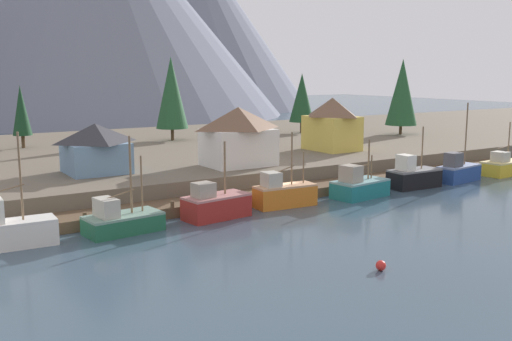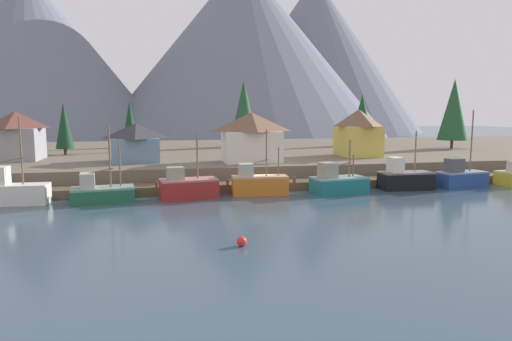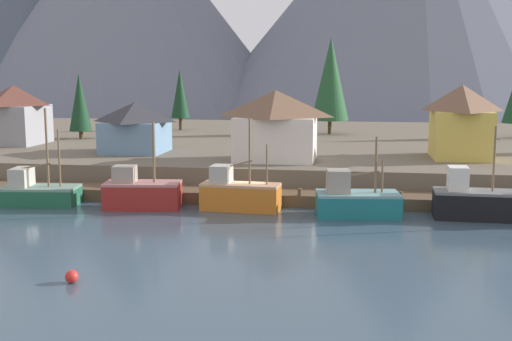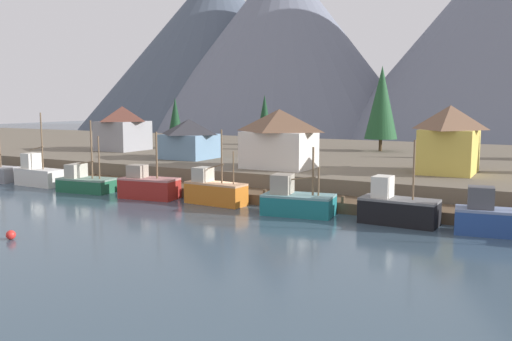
{
  "view_description": "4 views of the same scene",
  "coord_description": "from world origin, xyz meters",
  "px_view_note": "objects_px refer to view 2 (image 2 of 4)",
  "views": [
    {
      "loc": [
        -33.54,
        -47.84,
        13.23
      ],
      "look_at": [
        -0.63,
        3.87,
        2.87
      ],
      "focal_mm": 41.13,
      "sensor_mm": 36.0,
      "label": 1
    },
    {
      "loc": [
        -11.61,
        -50.56,
        9.32
      ],
      "look_at": [
        -0.19,
        2.48,
        2.26
      ],
      "focal_mm": 31.66,
      "sensor_mm": 36.0,
      "label": 2
    },
    {
      "loc": [
        8.46,
        -51.04,
        11.02
      ],
      "look_at": [
        -0.19,
        3.91,
        2.4
      ],
      "focal_mm": 45.09,
      "sensor_mm": 36.0,
      "label": 3
    },
    {
      "loc": [
        28.47,
        -46.1,
        10.01
      ],
      "look_at": [
        1.18,
        3.57,
        2.92
      ],
      "focal_mm": 38.31,
      "sensor_mm": 36.0,
      "label": 4
    }
  ],
  "objects_px": {
    "fishing_boat_black": "(405,179)",
    "conifer_mid_right": "(454,110)",
    "house_white": "(252,137)",
    "fishing_boat_orange": "(258,183)",
    "channel_buoy": "(242,241)",
    "house_grey": "(17,135)",
    "conifer_back_left": "(130,120)",
    "conifer_mid_left": "(362,115)",
    "fishing_boat_blue": "(461,177)",
    "fishing_boat_green": "(101,192)",
    "fishing_boat_teal": "(338,183)",
    "fishing_boat_white": "(14,192)",
    "house_blue": "(137,142)",
    "house_yellow": "(358,132)",
    "conifer_near_right": "(64,126)",
    "conifer_near_left": "(244,109)",
    "fishing_boat_red": "(188,187)"
  },
  "relations": [
    {
      "from": "conifer_mid_right",
      "to": "channel_buoy",
      "type": "bearing_deg",
      "value": -137.19
    },
    {
      "from": "house_grey",
      "to": "conifer_back_left",
      "type": "relative_size",
      "value": 0.81
    },
    {
      "from": "fishing_boat_white",
      "to": "channel_buoy",
      "type": "height_order",
      "value": "fishing_boat_white"
    },
    {
      "from": "house_yellow",
      "to": "conifer_back_left",
      "type": "xyz_separation_m",
      "value": [
        -35.63,
        25.32,
        1.6
      ]
    },
    {
      "from": "fishing_boat_black",
      "to": "house_yellow",
      "type": "distance_m",
      "value": 16.94
    },
    {
      "from": "fishing_boat_black",
      "to": "house_yellow",
      "type": "height_order",
      "value": "house_yellow"
    },
    {
      "from": "house_white",
      "to": "conifer_mid_right",
      "type": "relative_size",
      "value": 0.62
    },
    {
      "from": "house_white",
      "to": "fishing_boat_black",
      "type": "bearing_deg",
      "value": -34.6
    },
    {
      "from": "fishing_boat_white",
      "to": "conifer_back_left",
      "type": "distance_m",
      "value": 42.84
    },
    {
      "from": "fishing_boat_green",
      "to": "fishing_boat_blue",
      "type": "height_order",
      "value": "fishing_boat_blue"
    },
    {
      "from": "house_white",
      "to": "fishing_boat_orange",
      "type": "bearing_deg",
      "value": -97.73
    },
    {
      "from": "fishing_boat_blue",
      "to": "channel_buoy",
      "type": "distance_m",
      "value": 36.26
    },
    {
      "from": "fishing_boat_white",
      "to": "house_grey",
      "type": "distance_m",
      "value": 21.82
    },
    {
      "from": "conifer_near_right",
      "to": "fishing_boat_orange",
      "type": "bearing_deg",
      "value": -47.19
    },
    {
      "from": "fishing_boat_black",
      "to": "conifer_near_right",
      "type": "distance_m",
      "value": 52.02
    },
    {
      "from": "conifer_back_left",
      "to": "fishing_boat_white",
      "type": "bearing_deg",
      "value": -102.46
    },
    {
      "from": "house_blue",
      "to": "conifer_mid_left",
      "type": "xyz_separation_m",
      "value": [
        43.72,
        21.71,
        3.48
      ]
    },
    {
      "from": "conifer_near_left",
      "to": "conifer_back_left",
      "type": "bearing_deg",
      "value": 172.47
    },
    {
      "from": "fishing_boat_teal",
      "to": "conifer_mid_left",
      "type": "xyz_separation_m",
      "value": [
        20.59,
        37.65,
        7.51
      ]
    },
    {
      "from": "channel_buoy",
      "to": "fishing_boat_teal",
      "type": "bearing_deg",
      "value": 51.33
    },
    {
      "from": "fishing_boat_green",
      "to": "house_blue",
      "type": "distance_m",
      "value": 16.64
    },
    {
      "from": "house_white",
      "to": "channel_buoy",
      "type": "distance_m",
      "value": 31.59
    },
    {
      "from": "fishing_boat_white",
      "to": "conifer_near_right",
      "type": "height_order",
      "value": "conifer_near_right"
    },
    {
      "from": "fishing_boat_green",
      "to": "house_yellow",
      "type": "height_order",
      "value": "house_yellow"
    },
    {
      "from": "fishing_boat_teal",
      "to": "channel_buoy",
      "type": "distance_m",
      "value": 23.43
    },
    {
      "from": "house_blue",
      "to": "channel_buoy",
      "type": "relative_size",
      "value": 9.35
    },
    {
      "from": "fishing_boat_orange",
      "to": "house_blue",
      "type": "distance_m",
      "value": 20.95
    },
    {
      "from": "fishing_boat_white",
      "to": "house_yellow",
      "type": "relative_size",
      "value": 1.21
    },
    {
      "from": "fishing_boat_orange",
      "to": "fishing_boat_green",
      "type": "bearing_deg",
      "value": -174.06
    },
    {
      "from": "fishing_boat_teal",
      "to": "house_yellow",
      "type": "relative_size",
      "value": 0.91
    },
    {
      "from": "house_blue",
      "to": "fishing_boat_red",
      "type": "bearing_deg",
      "value": -69.24
    },
    {
      "from": "fishing_boat_white",
      "to": "fishing_boat_green",
      "type": "relative_size",
      "value": 1.09
    },
    {
      "from": "fishing_boat_black",
      "to": "house_white",
      "type": "distance_m",
      "value": 20.67
    },
    {
      "from": "fishing_boat_blue",
      "to": "house_grey",
      "type": "relative_size",
      "value": 1.34
    },
    {
      "from": "conifer_near_left",
      "to": "conifer_mid_left",
      "type": "relative_size",
      "value": 1.25
    },
    {
      "from": "house_yellow",
      "to": "house_grey",
      "type": "height_order",
      "value": "house_yellow"
    },
    {
      "from": "fishing_boat_white",
      "to": "fishing_boat_green",
      "type": "bearing_deg",
      "value": -2.01
    },
    {
      "from": "fishing_boat_green",
      "to": "conifer_near_left",
      "type": "distance_m",
      "value": 45.94
    },
    {
      "from": "fishing_boat_white",
      "to": "fishing_boat_blue",
      "type": "xyz_separation_m",
      "value": [
        51.07,
        -0.33,
        -0.05
      ]
    },
    {
      "from": "channel_buoy",
      "to": "fishing_boat_red",
      "type": "bearing_deg",
      "value": 97.84
    },
    {
      "from": "fishing_boat_black",
      "to": "channel_buoy",
      "type": "height_order",
      "value": "fishing_boat_black"
    },
    {
      "from": "fishing_boat_black",
      "to": "conifer_mid_left",
      "type": "xyz_separation_m",
      "value": [
        11.72,
        37.07,
        7.38
      ]
    },
    {
      "from": "fishing_boat_blue",
      "to": "fishing_boat_green",
      "type": "bearing_deg",
      "value": 172.47
    },
    {
      "from": "fishing_boat_red",
      "to": "conifer_mid_left",
      "type": "height_order",
      "value": "conifer_mid_left"
    },
    {
      "from": "fishing_boat_black",
      "to": "conifer_mid_right",
      "type": "relative_size",
      "value": 0.54
    },
    {
      "from": "fishing_boat_red",
      "to": "fishing_boat_black",
      "type": "xyz_separation_m",
      "value": [
        26.05,
        0.33,
        0.06
      ]
    },
    {
      "from": "house_grey",
      "to": "conifer_back_left",
      "type": "height_order",
      "value": "conifer_back_left"
    },
    {
      "from": "fishing_boat_blue",
      "to": "conifer_mid_left",
      "type": "xyz_separation_m",
      "value": [
        4.15,
        37.26,
        7.42
      ]
    },
    {
      "from": "conifer_near_left",
      "to": "fishing_boat_red",
      "type": "bearing_deg",
      "value": -109.13
    },
    {
      "from": "house_blue",
      "to": "conifer_mid_left",
      "type": "height_order",
      "value": "conifer_mid_left"
    }
  ]
}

